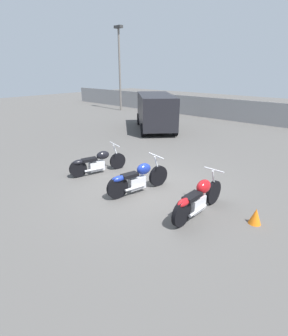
{
  "coord_description": "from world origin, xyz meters",
  "views": [
    {
      "loc": [
        4.83,
        -5.44,
        3.43
      ],
      "look_at": [
        0.0,
        -0.03,
        0.65
      ],
      "focal_mm": 28.0,
      "sensor_mm": 36.0,
      "label": 1
    }
  ],
  "objects_px": {
    "motorcycle_slot_2": "(198,198)",
    "parked_van": "(156,110)",
    "light_pole_right": "(119,61)",
    "motorcycle_slot_0": "(97,162)",
    "motorcycle_slot_1": "(138,178)",
    "traffic_cone_near": "(255,216)"
  },
  "relations": [
    {
      "from": "light_pole_right",
      "to": "traffic_cone_near",
      "type": "distance_m",
      "value": 18.67
    },
    {
      "from": "light_pole_right",
      "to": "parked_van",
      "type": "relative_size",
      "value": 1.46
    },
    {
      "from": "traffic_cone_near",
      "to": "parked_van",
      "type": "bearing_deg",
      "value": 142.54
    },
    {
      "from": "motorcycle_slot_1",
      "to": "motorcycle_slot_0",
      "type": "bearing_deg",
      "value": -171.74
    },
    {
      "from": "light_pole_right",
      "to": "traffic_cone_near",
      "type": "relative_size",
      "value": 16.88
    },
    {
      "from": "light_pole_right",
      "to": "traffic_cone_near",
      "type": "xyz_separation_m",
      "value": [
        15.23,
        -10.14,
        -3.73
      ]
    },
    {
      "from": "motorcycle_slot_1",
      "to": "traffic_cone_near",
      "type": "height_order",
      "value": "motorcycle_slot_1"
    },
    {
      "from": "motorcycle_slot_1",
      "to": "motorcycle_slot_2",
      "type": "distance_m",
      "value": 1.97
    },
    {
      "from": "motorcycle_slot_0",
      "to": "motorcycle_slot_1",
      "type": "distance_m",
      "value": 2.07
    },
    {
      "from": "motorcycle_slot_2",
      "to": "parked_van",
      "type": "relative_size",
      "value": 0.47
    },
    {
      "from": "motorcycle_slot_0",
      "to": "motorcycle_slot_1",
      "type": "xyz_separation_m",
      "value": [
        2.06,
        -0.15,
        0.04
      ]
    },
    {
      "from": "light_pole_right",
      "to": "motorcycle_slot_0",
      "type": "relative_size",
      "value": 3.26
    },
    {
      "from": "motorcycle_slot_1",
      "to": "traffic_cone_near",
      "type": "distance_m",
      "value": 3.26
    },
    {
      "from": "parked_van",
      "to": "traffic_cone_near",
      "type": "distance_m",
      "value": 10.34
    },
    {
      "from": "motorcycle_slot_0",
      "to": "parked_van",
      "type": "height_order",
      "value": "parked_van"
    },
    {
      "from": "parked_van",
      "to": "traffic_cone_near",
      "type": "xyz_separation_m",
      "value": [
        8.17,
        -6.26,
        -0.93
      ]
    },
    {
      "from": "light_pole_right",
      "to": "traffic_cone_near",
      "type": "height_order",
      "value": "light_pole_right"
    },
    {
      "from": "motorcycle_slot_0",
      "to": "motorcycle_slot_1",
      "type": "bearing_deg",
      "value": 11.64
    },
    {
      "from": "motorcycle_slot_2",
      "to": "parked_van",
      "type": "distance_m",
      "value": 9.74
    },
    {
      "from": "light_pole_right",
      "to": "motorcycle_slot_1",
      "type": "height_order",
      "value": "light_pole_right"
    },
    {
      "from": "motorcycle_slot_1",
      "to": "traffic_cone_near",
      "type": "xyz_separation_m",
      "value": [
        3.2,
        0.6,
        -0.24
      ]
    },
    {
      "from": "motorcycle_slot_2",
      "to": "traffic_cone_near",
      "type": "bearing_deg",
      "value": 24.15
    }
  ]
}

